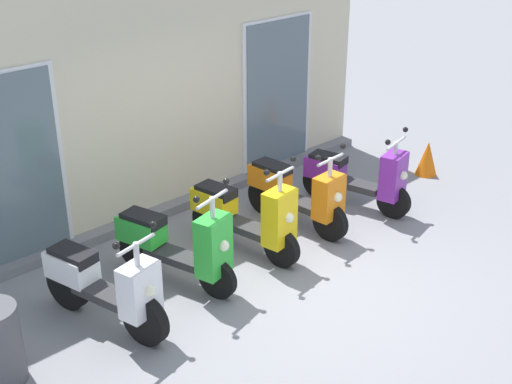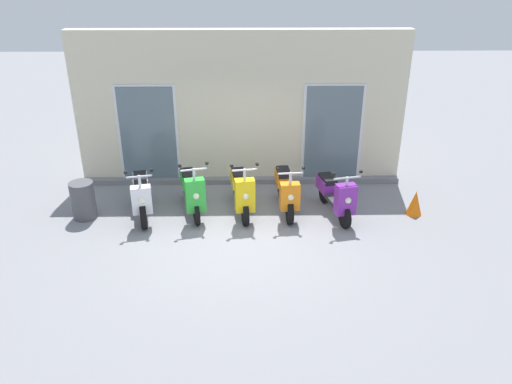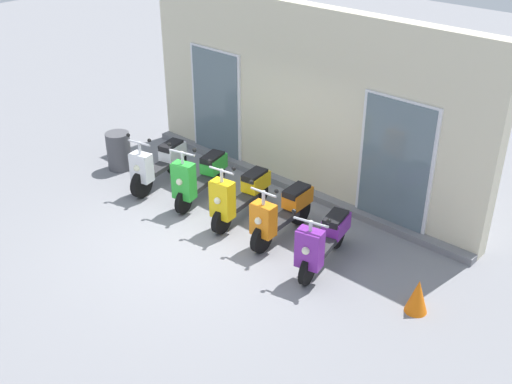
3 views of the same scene
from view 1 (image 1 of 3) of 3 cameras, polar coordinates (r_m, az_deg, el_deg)
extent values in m
plane|color=gray|center=(7.76, 3.97, -7.59)|extent=(40.00, 40.00, 0.00)
cube|color=beige|center=(8.92, -8.61, 8.75)|extent=(7.34, 0.30, 3.43)
cube|color=slate|center=(9.32, -7.07, -1.34)|extent=(7.34, 0.20, 0.12)
cube|color=silver|center=(8.02, -19.75, 1.33)|extent=(1.35, 0.04, 2.30)
cube|color=slate|center=(8.00, -19.68, 1.29)|extent=(1.23, 0.02, 2.22)
cube|color=silver|center=(10.23, 1.73, 7.86)|extent=(1.35, 0.04, 2.30)
cube|color=slate|center=(10.22, 1.81, 7.83)|extent=(1.23, 0.02, 2.22)
cylinder|color=black|center=(6.82, -9.10, -10.35)|extent=(0.23, 0.54, 0.52)
cylinder|color=black|center=(7.50, -15.21, -7.43)|extent=(0.23, 0.54, 0.52)
cube|color=#2D2D30|center=(7.09, -12.38, -8.16)|extent=(0.40, 0.71, 0.09)
cube|color=white|center=(6.66, -9.54, -7.94)|extent=(0.42, 0.32, 0.53)
sphere|color=#F2EFCC|center=(6.57, -8.73, -8.01)|extent=(0.12, 0.12, 0.12)
cube|color=white|center=(7.29, -14.93, -5.87)|extent=(0.40, 0.57, 0.28)
cube|color=black|center=(7.20, -14.84, -5.02)|extent=(0.36, 0.52, 0.11)
cylinder|color=silver|center=(6.47, -9.78, -5.14)|extent=(0.06, 0.06, 0.26)
cylinder|color=silver|center=(6.42, -9.85, -4.29)|extent=(0.48, 0.14, 0.04)
sphere|color=black|center=(6.52, -8.48, -2.68)|extent=(0.07, 0.07, 0.07)
sphere|color=black|center=(6.22, -11.42, -4.36)|extent=(0.07, 0.07, 0.07)
cylinder|color=black|center=(7.43, -3.19, -7.14)|extent=(0.19, 0.46, 0.45)
cylinder|color=black|center=(8.05, -9.80, -4.75)|extent=(0.19, 0.46, 0.45)
cube|color=#2D2D30|center=(7.67, -6.67, -5.26)|extent=(0.42, 0.74, 0.09)
cube|color=green|center=(7.25, -3.52, -4.43)|extent=(0.43, 0.33, 0.66)
sphere|color=#F2EFCC|center=(7.16, -2.68, -4.43)|extent=(0.12, 0.12, 0.12)
cube|color=green|center=(7.84, -9.41, -3.03)|extent=(0.42, 0.58, 0.28)
cube|color=black|center=(7.76, -9.26, -2.19)|extent=(0.37, 0.53, 0.11)
cylinder|color=silver|center=(7.04, -3.61, -1.35)|extent=(0.06, 0.06, 0.25)
cylinder|color=silver|center=(7.00, -3.63, -0.59)|extent=(0.50, 0.16, 0.04)
sphere|color=black|center=(7.14, -2.46, 0.89)|extent=(0.07, 0.07, 0.07)
sphere|color=black|center=(6.77, -4.92, -0.62)|extent=(0.07, 0.07, 0.07)
cylinder|color=black|center=(7.98, 2.13, -4.66)|extent=(0.17, 0.46, 0.45)
cylinder|color=black|center=(8.61, -3.93, -2.34)|extent=(0.17, 0.46, 0.45)
cube|color=#2D2D30|center=(8.23, -1.03, -2.85)|extent=(0.36, 0.73, 0.09)
cube|color=yellow|center=(7.81, 1.94, -2.10)|extent=(0.41, 0.29, 0.65)
sphere|color=#F2EFCC|center=(7.73, 2.71, -2.11)|extent=(0.12, 0.12, 0.12)
cube|color=yellow|center=(8.41, -3.49, -0.71)|extent=(0.37, 0.56, 0.28)
cube|color=black|center=(8.33, -3.30, 0.08)|extent=(0.33, 0.51, 0.11)
cylinder|color=silver|center=(7.63, 1.98, 0.78)|extent=(0.06, 0.06, 0.25)
cylinder|color=silver|center=(7.58, 1.99, 1.49)|extent=(0.48, 0.11, 0.04)
sphere|color=black|center=(7.73, 3.07, 2.73)|extent=(0.07, 0.07, 0.07)
sphere|color=black|center=(7.37, 0.89, 1.61)|extent=(0.07, 0.07, 0.07)
cylinder|color=black|center=(8.56, 6.11, -2.49)|extent=(0.14, 0.48, 0.48)
cylinder|color=black|center=(9.17, 0.65, -0.38)|extent=(0.14, 0.48, 0.48)
cube|color=#2D2D30|center=(8.81, 3.30, -0.82)|extent=(0.31, 0.69, 0.09)
cube|color=orange|center=(8.43, 5.99, -0.40)|extent=(0.40, 0.27, 0.54)
sphere|color=#F2EFCC|center=(8.35, 6.72, -0.41)|extent=(0.12, 0.12, 0.12)
cube|color=orange|center=(8.97, 1.14, 1.26)|extent=(0.34, 0.54, 0.28)
cube|color=black|center=(8.89, 1.34, 2.02)|extent=(0.30, 0.50, 0.11)
cylinder|color=silver|center=(8.28, 6.11, 1.97)|extent=(0.06, 0.06, 0.26)
cylinder|color=silver|center=(8.24, 6.15, 2.66)|extent=(0.49, 0.07, 0.04)
sphere|color=black|center=(8.38, 7.17, 3.75)|extent=(0.07, 0.07, 0.07)
sphere|color=black|center=(8.02, 5.14, 2.83)|extent=(0.07, 0.07, 0.07)
cylinder|color=black|center=(9.23, 11.25, -0.79)|extent=(0.19, 0.46, 0.45)
cylinder|color=black|center=(9.66, 5.14, 0.83)|extent=(0.19, 0.46, 0.45)
cube|color=#2D2D30|center=(9.39, 8.16, 0.59)|extent=(0.41, 0.74, 0.09)
cube|color=purple|center=(9.10, 11.21, 1.31)|extent=(0.42, 0.32, 0.60)
sphere|color=#F2EFCC|center=(9.04, 11.99, 1.36)|extent=(0.12, 0.12, 0.12)
cube|color=purple|center=(9.53, 5.72, 2.01)|extent=(0.41, 0.57, 0.28)
cube|color=black|center=(9.45, 5.97, 2.74)|extent=(0.36, 0.53, 0.11)
cylinder|color=silver|center=(8.95, 11.41, 3.51)|extent=(0.06, 0.06, 0.19)
cylinder|color=silver|center=(8.93, 11.45, 3.95)|extent=(0.54, 0.15, 0.04)
sphere|color=black|center=(9.13, 12.19, 5.03)|extent=(0.07, 0.07, 0.07)
sphere|color=black|center=(8.66, 10.79, 4.04)|extent=(0.07, 0.07, 0.07)
cone|color=orange|center=(10.65, 13.90, 2.72)|extent=(0.32, 0.32, 0.52)
camera|label=2|loc=(6.40, 87.08, 7.89)|focal=35.15mm
camera|label=3|loc=(11.53, 58.67, 21.26)|focal=43.54mm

